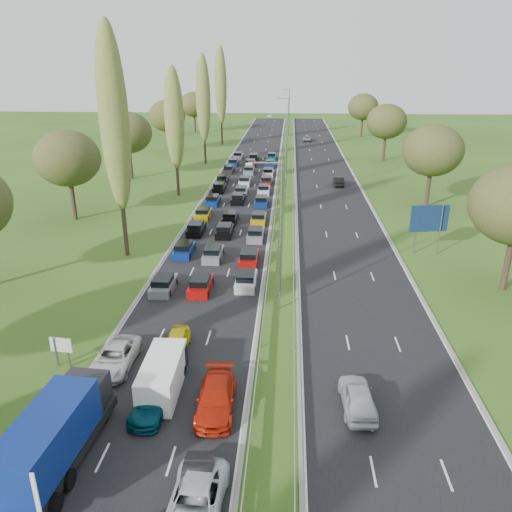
# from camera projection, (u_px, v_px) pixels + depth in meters

# --- Properties ---
(ground) EXTENTS (260.00, 260.00, 0.00)m
(ground) POSITION_uv_depth(u_px,v_px,m) (285.00, 195.00, 74.83)
(ground) COLOR #2D4C17
(ground) RESTS_ON ground
(near_carriageway) EXTENTS (10.50, 215.00, 0.04)m
(near_carriageway) POSITION_uv_depth(u_px,v_px,m) (242.00, 191.00, 77.58)
(near_carriageway) COLOR black
(near_carriageway) RESTS_ON ground
(far_carriageway) EXTENTS (10.50, 215.00, 0.04)m
(far_carriageway) POSITION_uv_depth(u_px,v_px,m) (329.00, 192.00, 76.72)
(far_carriageway) COLOR black
(far_carriageway) RESTS_ON ground
(central_reservation) EXTENTS (2.36, 215.00, 0.32)m
(central_reservation) POSITION_uv_depth(u_px,v_px,m) (286.00, 188.00, 76.95)
(central_reservation) COLOR gray
(central_reservation) RESTS_ON ground
(lamp_columns) EXTENTS (0.18, 140.18, 12.00)m
(lamp_columns) POSITION_uv_depth(u_px,v_px,m) (286.00, 158.00, 70.79)
(lamp_columns) COLOR gray
(lamp_columns) RESTS_ON ground
(poplar_row) EXTENTS (2.80, 127.80, 22.44)m
(poplar_row) POSITION_uv_depth(u_px,v_px,m) (154.00, 118.00, 60.34)
(poplar_row) COLOR #2D2116
(poplar_row) RESTS_ON ground
(woodland_left) EXTENTS (8.00, 166.00, 11.10)m
(woodland_left) POSITION_uv_depth(u_px,v_px,m) (55.00, 164.00, 57.56)
(woodland_left) COLOR #2D2116
(woodland_left) RESTS_ON ground
(woodland_right) EXTENTS (8.00, 153.00, 11.10)m
(woodland_right) POSITION_uv_depth(u_px,v_px,m) (452.00, 162.00, 58.41)
(woodland_right) COLOR #2D2116
(woodland_right) RESTS_ON ground
(traffic_queue_fill) EXTENTS (9.13, 68.13, 0.80)m
(traffic_queue_fill) POSITION_uv_depth(u_px,v_px,m) (239.00, 196.00, 72.77)
(traffic_queue_fill) COLOR slate
(traffic_queue_fill) RESTS_ON ground
(near_car_2) EXTENTS (2.36, 5.12, 1.42)m
(near_car_2) POSITION_uv_depth(u_px,v_px,m) (115.00, 357.00, 32.39)
(near_car_2) COLOR silver
(near_car_2) RESTS_ON near_carriageway
(near_car_7) EXTENTS (2.11, 4.61, 1.31)m
(near_car_7) POSITION_uv_depth(u_px,v_px,m) (152.00, 401.00, 28.30)
(near_car_7) COLOR #043949
(near_car_7) RESTS_ON near_carriageway
(near_car_8) EXTENTS (1.81, 3.94, 1.31)m
(near_car_8) POSITION_uv_depth(u_px,v_px,m) (177.00, 342.00, 34.30)
(near_car_8) COLOR #CDC20D
(near_car_8) RESTS_ON near_carriageway
(near_car_9) EXTENTS (1.58, 4.05, 1.31)m
(near_car_9) POSITION_uv_depth(u_px,v_px,m) (196.00, 487.00, 22.58)
(near_car_9) COLOR black
(near_car_9) RESTS_ON near_carriageway
(near_car_10) EXTENTS (2.59, 5.25, 1.43)m
(near_car_10) POSITION_uv_depth(u_px,v_px,m) (195.00, 503.00, 21.65)
(near_car_10) COLOR silver
(near_car_10) RESTS_ON near_carriageway
(near_car_11) EXTENTS (2.30, 5.24, 1.50)m
(near_car_11) POSITION_uv_depth(u_px,v_px,m) (216.00, 398.00, 28.39)
(near_car_11) COLOR #B51E0B
(near_car_11) RESTS_ON near_carriageway
(far_car_0) EXTENTS (2.00, 4.57, 1.53)m
(far_car_0) POSITION_uv_depth(u_px,v_px,m) (358.00, 397.00, 28.46)
(far_car_0) COLOR #AEB4B8
(far_car_0) RESTS_ON far_carriageway
(far_car_1) EXTENTS (1.56, 4.41, 1.45)m
(far_car_1) POSITION_uv_depth(u_px,v_px,m) (339.00, 181.00, 80.40)
(far_car_1) COLOR black
(far_car_1) RESTS_ON far_carriageway
(far_car_2) EXTENTS (2.50, 4.83, 1.30)m
(far_car_2) POSITION_uv_depth(u_px,v_px,m) (307.00, 138.00, 126.29)
(far_car_2) COLOR gray
(far_car_2) RESTS_ON far_carriageway
(blue_lorry) EXTENTS (2.33, 8.40, 3.55)m
(blue_lorry) POSITION_uv_depth(u_px,v_px,m) (58.00, 433.00, 24.17)
(blue_lorry) COLOR black
(blue_lorry) RESTS_ON near_carriageway
(white_van_rear) EXTENTS (2.08, 5.31, 2.14)m
(white_van_rear) POSITION_uv_depth(u_px,v_px,m) (163.00, 373.00, 30.08)
(white_van_rear) COLOR white
(white_van_rear) RESTS_ON near_carriageway
(info_sign) EXTENTS (1.50, 0.26, 2.10)m
(info_sign) POSITION_uv_depth(u_px,v_px,m) (61.00, 348.00, 32.25)
(info_sign) COLOR gray
(info_sign) RESTS_ON ground
(direction_sign) EXTENTS (3.97, 0.70, 5.20)m
(direction_sign) POSITION_uv_depth(u_px,v_px,m) (429.00, 221.00, 50.78)
(direction_sign) COLOR gray
(direction_sign) RESTS_ON ground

